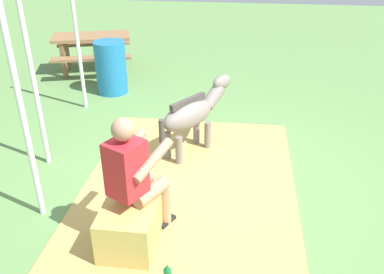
{
  "coord_description": "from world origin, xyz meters",
  "views": [
    {
      "loc": [
        -4.16,
        -0.28,
        2.78
      ],
      "look_at": [
        0.01,
        0.25,
        0.55
      ],
      "focal_mm": 38.57,
      "sensor_mm": 36.0,
      "label": 1
    }
  ],
  "objects_px": {
    "water_barrel": "(111,67)",
    "tent_pole_mid": "(32,73)",
    "hay_bale": "(130,228)",
    "pony_standing": "(193,113)",
    "tent_pole_left": "(22,111)",
    "person_seated": "(136,174)",
    "tent_pole_right": "(77,36)",
    "picnic_bench": "(92,44)"
  },
  "relations": [
    {
      "from": "water_barrel",
      "to": "tent_pole_mid",
      "type": "xyz_separation_m",
      "value": [
        -2.48,
        0.11,
        0.74
      ]
    },
    {
      "from": "hay_bale",
      "to": "pony_standing",
      "type": "xyz_separation_m",
      "value": [
        1.89,
        -0.36,
        0.34
      ]
    },
    {
      "from": "hay_bale",
      "to": "tent_pole_left",
      "type": "xyz_separation_m",
      "value": [
        0.37,
        1.06,
        0.97
      ]
    },
    {
      "from": "pony_standing",
      "to": "water_barrel",
      "type": "relative_size",
      "value": 1.27
    },
    {
      "from": "person_seated",
      "to": "tent_pole_left",
      "type": "height_order",
      "value": "tent_pole_left"
    },
    {
      "from": "person_seated",
      "to": "pony_standing",
      "type": "xyz_separation_m",
      "value": [
        1.74,
        -0.3,
        -0.17
      ]
    },
    {
      "from": "hay_bale",
      "to": "water_barrel",
      "type": "distance_m",
      "value": 4.09
    },
    {
      "from": "pony_standing",
      "to": "water_barrel",
      "type": "height_order",
      "value": "pony_standing"
    },
    {
      "from": "person_seated",
      "to": "pony_standing",
      "type": "distance_m",
      "value": 1.78
    },
    {
      "from": "tent_pole_left",
      "to": "person_seated",
      "type": "bearing_deg",
      "value": -101.38
    },
    {
      "from": "water_barrel",
      "to": "pony_standing",
      "type": "bearing_deg",
      "value": -139.13
    },
    {
      "from": "water_barrel",
      "to": "tent_pole_mid",
      "type": "bearing_deg",
      "value": 177.47
    },
    {
      "from": "hay_bale",
      "to": "water_barrel",
      "type": "relative_size",
      "value": 0.68
    },
    {
      "from": "tent_pole_right",
      "to": "tent_pole_mid",
      "type": "bearing_deg",
      "value": -175.34
    },
    {
      "from": "person_seated",
      "to": "tent_pole_right",
      "type": "height_order",
      "value": "tent_pole_right"
    },
    {
      "from": "person_seated",
      "to": "hay_bale",
      "type": "bearing_deg",
      "value": 160.78
    },
    {
      "from": "pony_standing",
      "to": "picnic_bench",
      "type": "distance_m",
      "value": 3.87
    },
    {
      "from": "person_seated",
      "to": "water_barrel",
      "type": "xyz_separation_m",
      "value": [
        3.71,
        1.4,
        -0.27
      ]
    },
    {
      "from": "tent_pole_left",
      "to": "picnic_bench",
      "type": "relative_size",
      "value": 1.32
    },
    {
      "from": "person_seated",
      "to": "tent_pole_left",
      "type": "distance_m",
      "value": 1.23
    },
    {
      "from": "tent_pole_mid",
      "to": "tent_pole_right",
      "type": "bearing_deg",
      "value": 4.66
    },
    {
      "from": "water_barrel",
      "to": "tent_pole_left",
      "type": "relative_size",
      "value": 0.39
    },
    {
      "from": "water_barrel",
      "to": "picnic_bench",
      "type": "relative_size",
      "value": 0.51
    },
    {
      "from": "person_seated",
      "to": "water_barrel",
      "type": "distance_m",
      "value": 3.97
    },
    {
      "from": "tent_pole_left",
      "to": "tent_pole_right",
      "type": "distance_m",
      "value": 2.82
    },
    {
      "from": "person_seated",
      "to": "tent_pole_right",
      "type": "xyz_separation_m",
      "value": [
        2.99,
        1.65,
        0.47
      ]
    },
    {
      "from": "water_barrel",
      "to": "picnic_bench",
      "type": "bearing_deg",
      "value": 33.81
    },
    {
      "from": "water_barrel",
      "to": "tent_pole_mid",
      "type": "height_order",
      "value": "tent_pole_mid"
    },
    {
      "from": "tent_pole_mid",
      "to": "picnic_bench",
      "type": "height_order",
      "value": "tent_pole_mid"
    },
    {
      "from": "tent_pole_right",
      "to": "hay_bale",
      "type": "bearing_deg",
      "value": -153.02
    },
    {
      "from": "pony_standing",
      "to": "tent_pole_left",
      "type": "xyz_separation_m",
      "value": [
        -1.52,
        1.42,
        0.64
      ]
    },
    {
      "from": "tent_pole_left",
      "to": "pony_standing",
      "type": "bearing_deg",
      "value": -43.15
    },
    {
      "from": "tent_pole_left",
      "to": "picnic_bench",
      "type": "bearing_deg",
      "value": 12.28
    },
    {
      "from": "water_barrel",
      "to": "tent_pole_right",
      "type": "relative_size",
      "value": 0.39
    },
    {
      "from": "hay_bale",
      "to": "tent_pole_right",
      "type": "height_order",
      "value": "tent_pole_right"
    },
    {
      "from": "tent_pole_left",
      "to": "tent_pole_right",
      "type": "relative_size",
      "value": 1.0
    },
    {
      "from": "tent_pole_right",
      "to": "pony_standing",
      "type": "bearing_deg",
      "value": -122.59
    },
    {
      "from": "pony_standing",
      "to": "tent_pole_left",
      "type": "bearing_deg",
      "value": 136.85
    },
    {
      "from": "water_barrel",
      "to": "tent_pole_left",
      "type": "bearing_deg",
      "value": -175.39
    },
    {
      "from": "water_barrel",
      "to": "picnic_bench",
      "type": "height_order",
      "value": "water_barrel"
    },
    {
      "from": "person_seated",
      "to": "tent_pole_mid",
      "type": "distance_m",
      "value": 2.0
    },
    {
      "from": "pony_standing",
      "to": "water_barrel",
      "type": "xyz_separation_m",
      "value": [
        1.97,
        1.7,
        -0.1
      ]
    }
  ]
}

